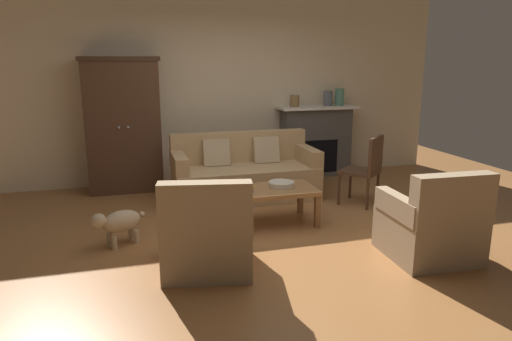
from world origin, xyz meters
TOP-DOWN VIEW (x-y plane):
  - ground_plane at (0.00, 0.00)m, footprint 9.60×9.60m
  - back_wall at (0.00, 2.55)m, footprint 7.20×0.10m
  - fireplace at (1.55, 2.30)m, footprint 1.26×0.48m
  - armoire at (-1.40, 2.22)m, footprint 1.06×0.57m
  - couch at (0.13, 1.40)m, footprint 1.92×0.85m
  - coffee_table at (0.11, 0.29)m, footprint 1.10×0.60m
  - fruit_bowl at (0.29, 0.33)m, footprint 0.29×0.29m
  - book_stack at (-0.19, 0.28)m, footprint 0.26×0.19m
  - mantel_vase_bronze at (1.17, 2.28)m, footprint 0.15×0.15m
  - mantel_vase_slate at (1.73, 2.28)m, footprint 0.14×0.14m
  - mantel_vase_jade at (1.93, 2.28)m, footprint 0.14×0.14m
  - armchair_near_left at (-0.75, -0.70)m, footprint 0.90×0.90m
  - armchair_near_right at (1.32, -1.02)m, footprint 0.81×0.80m
  - side_chair_wooden at (1.54, 0.63)m, footprint 0.62×0.62m
  - dog at (-1.50, 0.10)m, footprint 0.52×0.36m

SIDE VIEW (x-z plane):
  - ground_plane at x=0.00m, z-range 0.00..0.00m
  - dog at x=-1.50m, z-range 0.05..0.44m
  - armchair_near_left at x=-0.75m, z-range -0.12..0.76m
  - armchair_near_right at x=1.32m, z-range -0.12..0.76m
  - couch at x=0.13m, z-range -0.11..0.75m
  - coffee_table at x=0.11m, z-range 0.16..0.58m
  - fruit_bowl at x=0.29m, z-range 0.42..0.48m
  - book_stack at x=-0.19m, z-range 0.42..0.53m
  - side_chair_wooden at x=1.54m, z-range 0.06..0.96m
  - fireplace at x=1.55m, z-range 0.01..1.13m
  - armoire at x=-1.40m, z-range 0.00..1.88m
  - mantel_vase_bronze at x=1.17m, z-range 1.12..1.30m
  - mantel_vase_slate at x=1.73m, z-range 1.12..1.35m
  - mantel_vase_jade at x=1.93m, z-range 1.12..1.39m
  - back_wall at x=0.00m, z-range 0.00..2.80m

